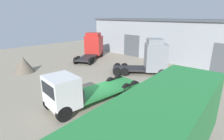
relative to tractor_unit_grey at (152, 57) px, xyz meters
The scene contains 7 objects.
ground_plane 8.44m from the tractor_unit_grey, 94.24° to the right, with size 60.00×60.00×0.00m, color gray.
warehouse_building 9.16m from the tractor_unit_grey, 93.83° to the left, with size 32.42×7.01×6.18m.
tractor_unit_grey is the anchor object (origin of this frame).
tractor_unit_red 11.41m from the tractor_unit_grey, behind, with size 5.56×7.01×4.06m.
flatbed_truck_white 10.90m from the tractor_unit_grey, 87.58° to the right, with size 3.00×8.18×2.75m.
gravel_pile 15.53m from the tractor_unit_grey, 137.18° to the right, with size 2.45×2.45×1.96m.
traffic_cone 8.98m from the tractor_unit_grey, 37.82° to the right, with size 0.40×0.40×0.55m.
Camera 1 is at (11.23, -9.51, 6.68)m, focal length 28.00 mm.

